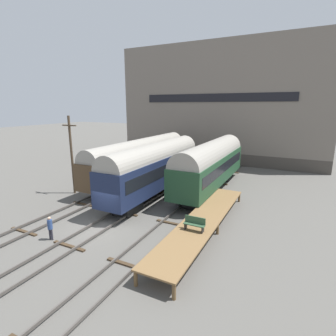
{
  "coord_description": "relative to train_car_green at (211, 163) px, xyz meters",
  "views": [
    {
      "loc": [
        12.55,
        -13.77,
        8.85
      ],
      "look_at": [
        0.0,
        11.25,
        2.2
      ],
      "focal_mm": 28.0,
      "sensor_mm": 36.0,
      "label": 1
    }
  ],
  "objects": [
    {
      "name": "ground_plane",
      "position": [
        -4.47,
        -12.47,
        -2.96
      ],
      "size": [
        200.0,
        200.0,
        0.0
      ],
      "primitive_type": "plane",
      "color": "#56544F"
    },
    {
      "name": "track_left",
      "position": [
        -8.95,
        -12.47,
        -2.82
      ],
      "size": [
        2.6,
        60.0,
        0.26
      ],
      "color": "#4C4742",
      "rests_on": "ground"
    },
    {
      "name": "track_middle",
      "position": [
        -4.47,
        -12.47,
        -2.82
      ],
      "size": [
        2.6,
        60.0,
        0.26
      ],
      "color": "#4C4742",
      "rests_on": "ground"
    },
    {
      "name": "track_right",
      "position": [
        0.0,
        -12.47,
        -2.82
      ],
      "size": [
        2.6,
        60.0,
        0.26
      ],
      "color": "#4C4742",
      "rests_on": "ground"
    },
    {
      "name": "train_car_green",
      "position": [
        0.0,
        0.0,
        0.0
      ],
      "size": [
        3.13,
        15.58,
        5.25
      ],
      "color": "black",
      "rests_on": "ground"
    },
    {
      "name": "train_car_brown",
      "position": [
        -8.95,
        0.37,
        -0.11
      ],
      "size": [
        2.86,
        18.98,
        4.98
      ],
      "color": "black",
      "rests_on": "ground"
    },
    {
      "name": "train_car_navy",
      "position": [
        -4.47,
        -4.03,
        0.08
      ],
      "size": [
        2.86,
        15.42,
        5.31
      ],
      "color": "black",
      "rests_on": "ground"
    },
    {
      "name": "station_platform",
      "position": [
        2.53,
        -9.5,
        -2.07
      ],
      "size": [
        2.43,
        14.7,
        0.96
      ],
      "color": "brown",
      "rests_on": "ground"
    },
    {
      "name": "bench",
      "position": [
        2.6,
        -11.48,
        -1.51
      ],
      "size": [
        1.4,
        0.4,
        0.91
      ],
      "color": "#2D4C33",
      "rests_on": "station_platform"
    },
    {
      "name": "person_worker",
      "position": [
        -6.28,
        -15.32,
        -1.97
      ],
      "size": [
        0.32,
        0.32,
        1.65
      ],
      "color": "#282833",
      "rests_on": "ground"
    },
    {
      "name": "utility_pole",
      "position": [
        -12.27,
        -7.38,
        1.17
      ],
      "size": [
        1.8,
        0.24,
        7.94
      ],
      "color": "#473828",
      "rests_on": "ground"
    },
    {
      "name": "warehouse_building",
      "position": [
        -3.78,
        19.56,
        6.16
      ],
      "size": [
        32.28,
        13.23,
        18.24
      ],
      "color": "#46403A",
      "rests_on": "ground"
    }
  ]
}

